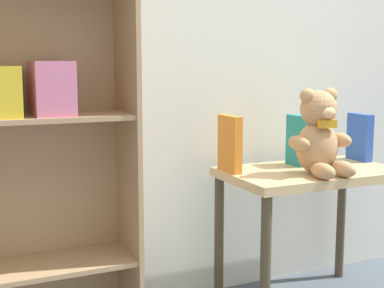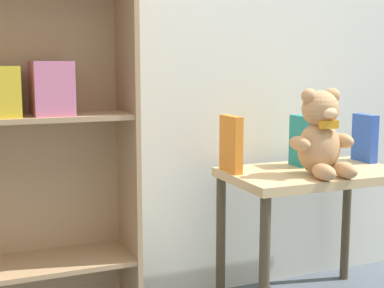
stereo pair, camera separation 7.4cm
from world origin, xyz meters
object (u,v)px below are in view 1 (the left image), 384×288
Objects in this scene: display_table at (310,190)px; teddy_bear at (319,135)px; bookshelf_side at (23,86)px; book_standing_blue at (360,137)px; book_standing_teal at (297,140)px; book_standing_orange at (230,144)px.

teddy_bear is (-0.03, -0.09, 0.24)m from display_table.
book_standing_blue is at bearing -3.30° from bookshelf_side.
book_standing_blue is (0.33, -0.01, -0.00)m from book_standing_teal.
bookshelf_side reaches higher than book_standing_orange.
book_standing_orange is 0.33m from book_standing_teal.
book_standing_teal reaches higher than book_standing_blue.
teddy_bear reaches higher than book_standing_orange.
book_standing_teal is (-0.00, 0.10, 0.20)m from display_table.
book_standing_orange is at bearing 147.50° from teddy_bear.
book_standing_blue is at bearing -1.20° from book_standing_orange.
bookshelf_side is 1.12m from teddy_bear.
display_table is 0.40m from book_standing_orange.
book_standing_teal is (0.33, -0.00, -0.01)m from book_standing_orange.
book_standing_orange is at bearing 163.58° from display_table.
bookshelf_side reaches higher than teddy_bear.
bookshelf_side is 1.20m from display_table.
teddy_bear is 0.20m from book_standing_teal.
book_standing_blue is (0.65, -0.01, -0.01)m from book_standing_orange.
teddy_bear is at bearing -109.61° from display_table.
book_standing_orange reaches higher than book_standing_teal.
book_standing_orange is (0.78, -0.07, -0.24)m from bookshelf_side.
book_standing_teal is 1.03× the size of book_standing_blue.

